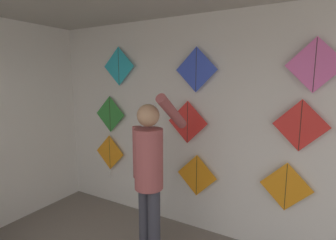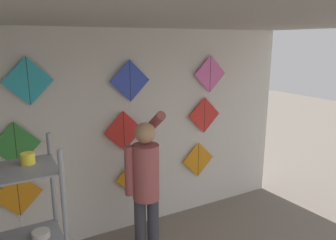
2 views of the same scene
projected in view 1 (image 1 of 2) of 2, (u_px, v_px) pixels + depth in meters
The scene contains 11 objects.
back_panel at pixel (193, 126), 3.44m from camera, with size 5.26×0.06×2.80m, color silver.
shopkeeper at pixel (149, 170), 2.79m from camera, with size 0.46×0.61×1.88m.
kite_0 at pixel (110, 154), 4.14m from camera, with size 0.55×0.04×0.69m.
kite_1 at pixel (197, 175), 3.42m from camera, with size 0.55×0.01×0.55m.
kite_2 at pixel (286, 187), 2.88m from camera, with size 0.55×0.01×0.55m.
kite_3 at pixel (110, 114), 4.02m from camera, with size 0.55×0.01×0.55m.
kite_4 at pixel (187, 122), 3.38m from camera, with size 0.55×0.01×0.55m.
kite_5 at pixel (300, 126), 2.72m from camera, with size 0.55×0.01×0.55m.
kite_6 at pixel (119, 66), 3.81m from camera, with size 0.55×0.01×0.55m.
kite_7 at pixel (196, 70), 3.22m from camera, with size 0.55×0.01×0.55m.
kite_8 at pixel (315, 65), 2.58m from camera, with size 0.55×0.01×0.55m.
Camera 1 is at (1.40, 0.20, 2.04)m, focal length 28.00 mm.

